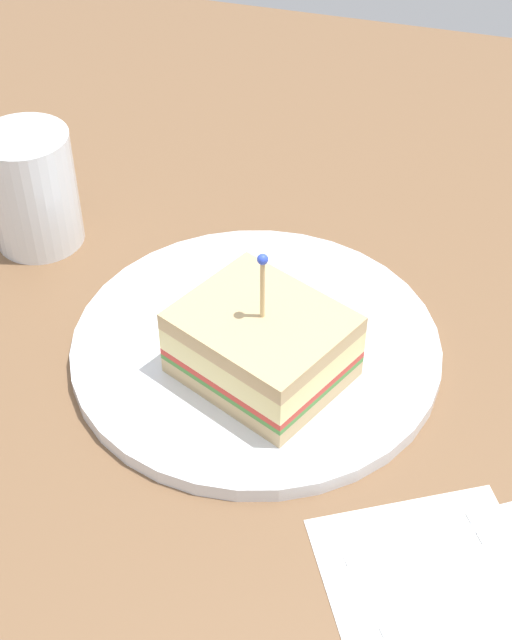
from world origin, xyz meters
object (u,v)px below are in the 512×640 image
object	(u,v)px
napkin	(429,578)
knife	(508,593)
fork	(475,528)
sandwich_half_center	(262,345)
plate	(256,347)
drink_glass	(33,195)

from	to	relation	value
napkin	knife	xyz separation A→B (cm)	(-0.18, 4.28, 0.10)
napkin	fork	world-z (taller)	fork
knife	fork	bearing A→B (deg)	-149.62
napkin	sandwich_half_center	bearing A→B (deg)	-131.79
plate	knife	world-z (taller)	plate
plate	fork	bearing A→B (deg)	57.33
plate	sandwich_half_center	xyz separation A→B (cm)	(2.77, 1.23, 3.12)
sandwich_half_center	napkin	distance (cm)	17.98
drink_glass	napkin	bearing A→B (deg)	57.31
drink_glass	fork	world-z (taller)	drink_glass
knife	sandwich_half_center	bearing A→B (deg)	-123.58
drink_glass	fork	bearing A→B (deg)	63.53
plate	knife	xyz separation A→B (cm)	(14.33, 18.64, -0.39)
napkin	knife	bearing A→B (deg)	92.39
drink_glass	fork	distance (cm)	41.32
sandwich_half_center	plate	bearing A→B (deg)	-156.00
drink_glass	knife	distance (cm)	45.06
sandwich_half_center	drink_glass	distance (cm)	24.08
napkin	plate	bearing A→B (deg)	-135.28
fork	drink_glass	bearing A→B (deg)	-116.47
drink_glass	sandwich_half_center	bearing A→B (deg)	63.95
napkin	fork	distance (cm)	4.48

